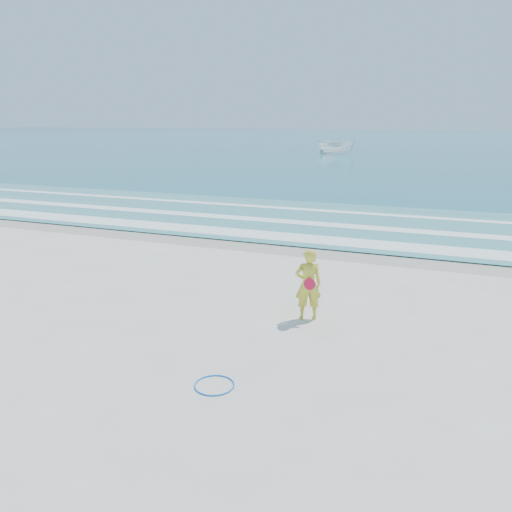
% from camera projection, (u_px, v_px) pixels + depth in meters
% --- Properties ---
extents(ground, '(400.00, 400.00, 0.00)m').
position_uv_depth(ground, '(172.00, 350.00, 10.20)').
color(ground, silver).
rests_on(ground, ground).
extents(wet_sand, '(400.00, 2.40, 0.00)m').
position_uv_depth(wet_sand, '(297.00, 248.00, 18.29)').
color(wet_sand, '#B2A893').
rests_on(wet_sand, ground).
extents(ocean, '(400.00, 190.00, 0.04)m').
position_uv_depth(ocean, '(428.00, 141.00, 104.59)').
color(ocean, '#19727F').
rests_on(ocean, ground).
extents(shallow, '(400.00, 10.00, 0.01)m').
position_uv_depth(shallow, '(329.00, 221.00, 22.78)').
color(shallow, '#59B7AD').
rests_on(shallow, ocean).
extents(foam_near, '(400.00, 1.40, 0.01)m').
position_uv_depth(foam_near, '(307.00, 239.00, 19.45)').
color(foam_near, white).
rests_on(foam_near, shallow).
extents(foam_mid, '(400.00, 0.90, 0.01)m').
position_uv_depth(foam_mid, '(324.00, 224.00, 22.06)').
color(foam_mid, white).
rests_on(foam_mid, shallow).
extents(foam_far, '(400.00, 0.60, 0.01)m').
position_uv_depth(foam_far, '(340.00, 212.00, 25.02)').
color(foam_far, white).
rests_on(foam_far, shallow).
extents(hoop, '(0.83, 0.83, 0.03)m').
position_uv_depth(hoop, '(214.00, 385.00, 8.84)').
color(hoop, blue).
rests_on(hoop, ground).
extents(boat, '(5.22, 3.24, 1.89)m').
position_uv_depth(boat, '(337.00, 146.00, 65.83)').
color(boat, white).
rests_on(boat, ocean).
extents(woman, '(0.74, 0.63, 1.71)m').
position_uv_depth(woman, '(308.00, 284.00, 11.60)').
color(woman, gold).
rests_on(woman, ground).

